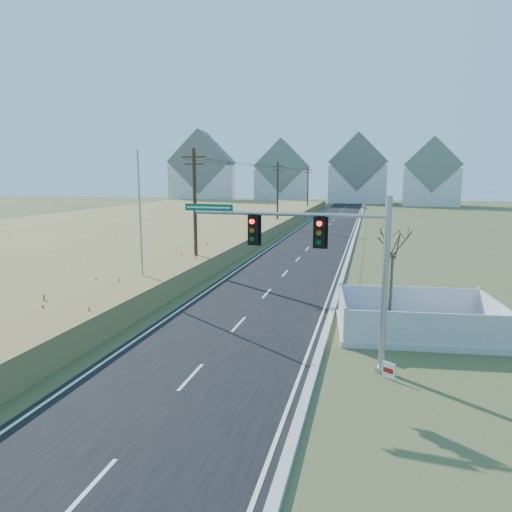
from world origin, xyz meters
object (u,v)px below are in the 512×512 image
Objects in this scene: flagpole at (141,240)px; bare_tree at (393,241)px; open_sign at (389,370)px; traffic_signal_mast at (334,261)px; fence_enclosure at (417,326)px.

bare_tree is (14.00, -1.27, 0.58)m from flagpole.
flagpole is (-13.74, 8.09, 3.07)m from open_sign.
open_sign is 0.07× the size of flagpole.
traffic_signal_mast is 0.94× the size of flagpole.
traffic_signal_mast reaches higher than open_sign.
bare_tree is (0.26, 6.82, 3.65)m from open_sign.
fence_enclosure reaches higher than open_sign.
fence_enclosure is 4.11m from bare_tree.
fence_enclosure is at bearing 107.80° from open_sign.
flagpole reaches higher than open_sign.
traffic_signal_mast is 6.83m from fence_enclosure.
open_sign is 7.74m from bare_tree.
fence_enclosure is (3.46, 4.59, -3.69)m from traffic_signal_mast.
traffic_signal_mast reaches higher than bare_tree.
traffic_signal_mast reaches higher than fence_enclosure.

